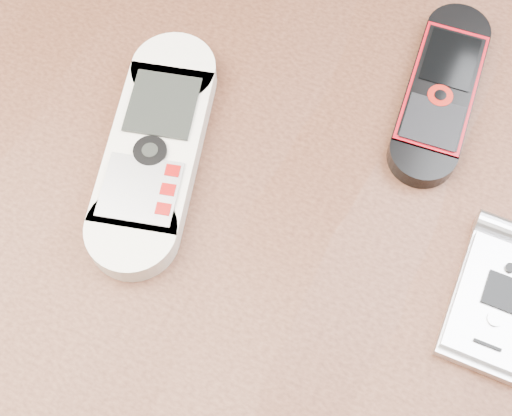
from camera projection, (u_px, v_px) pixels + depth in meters
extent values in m
plane|color=#472B19|center=(253.00, 400.00, 1.14)|extent=(4.00, 4.00, 0.00)
cube|color=black|center=(249.00, 222.00, 0.48)|extent=(1.20, 0.80, 0.03)
cube|color=white|center=(154.00, 149.00, 0.47)|extent=(0.10, 0.19, 0.02)
cube|color=black|center=(441.00, 91.00, 0.49)|extent=(0.06, 0.15, 0.01)
cube|color=silver|center=(498.00, 300.00, 0.43)|extent=(0.05, 0.10, 0.02)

